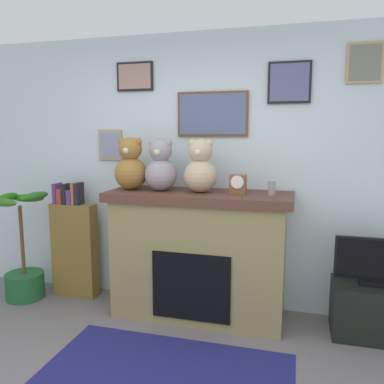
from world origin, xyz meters
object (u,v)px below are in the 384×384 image
at_px(television, 373,262).
at_px(mantel_clock, 238,184).
at_px(candle_jar, 272,188).
at_px(teddy_bear_brown, 161,168).
at_px(tv_stand, 370,310).
at_px(teddy_bear_grey, 200,168).
at_px(bookshelf, 74,245).
at_px(fireplace, 199,254).
at_px(teddy_bear_tan, 131,166).
at_px(potted_plant, 23,265).

relative_size(television, mantel_clock, 3.65).
bearing_deg(candle_jar, teddy_bear_brown, -179.97).
xyz_separation_m(tv_stand, teddy_bear_grey, (-1.45, -0.01, 1.14)).
height_order(candle_jar, teddy_bear_grey, teddy_bear_grey).
bearing_deg(teddy_bear_brown, tv_stand, 0.17).
bearing_deg(teddy_bear_grey, bookshelf, 175.57).
bearing_deg(tv_stand, fireplace, 179.49).
height_order(fireplace, teddy_bear_tan, teddy_bear_tan).
distance_m(bookshelf, candle_jar, 2.10).
bearing_deg(fireplace, teddy_bear_grey, -52.07).
xyz_separation_m(potted_plant, teddy_bear_brown, (1.45, 0.11, 1.02)).
relative_size(teddy_bear_brown, teddy_bear_grey, 1.00).
bearing_deg(teddy_bear_tan, tv_stand, 0.14).
distance_m(bookshelf, television, 2.81).
bearing_deg(potted_plant, bookshelf, 24.75).
relative_size(teddy_bear_tan, teddy_bear_brown, 1.03).
xyz_separation_m(tv_stand, television, (0.00, -0.00, 0.41)).
xyz_separation_m(bookshelf, teddy_bear_grey, (1.36, -0.11, 0.84)).
xyz_separation_m(television, teddy_bear_brown, (-1.82, -0.00, 0.73)).
bearing_deg(television, teddy_bear_brown, -179.88).
relative_size(bookshelf, potted_plant, 1.07).
bearing_deg(fireplace, teddy_bear_brown, -177.05).
bearing_deg(tv_stand, candle_jar, -179.67).
relative_size(fireplace, mantel_clock, 9.99).
distance_m(tv_stand, teddy_bear_brown, 2.14).
bearing_deg(mantel_clock, candle_jar, 0.33).
bearing_deg(television, fireplace, 179.43).
height_order(bookshelf, teddy_bear_tan, teddy_bear_tan).
xyz_separation_m(fireplace, tv_stand, (1.46, -0.01, -0.36)).
relative_size(mantel_clock, teddy_bear_tan, 0.34).
bearing_deg(teddy_bear_grey, television, 0.15).
bearing_deg(mantel_clock, fireplace, 176.82).
bearing_deg(mantel_clock, potted_plant, -177.18).
bearing_deg(potted_plant, television, 1.95).
xyz_separation_m(bookshelf, potted_plant, (-0.46, -0.21, -0.18)).
distance_m(tv_stand, teddy_bear_tan, 2.40).
xyz_separation_m(bookshelf, mantel_clock, (1.69, -0.11, 0.71)).
distance_m(television, candle_jar, 1.01).
bearing_deg(teddy_bear_grey, potted_plant, -176.63).
xyz_separation_m(tv_stand, teddy_bear_tan, (-2.11, -0.01, 1.15)).
bearing_deg(tv_stand, mantel_clock, -179.67).
distance_m(bookshelf, teddy_bear_brown, 1.30).
height_order(television, candle_jar, candle_jar).
relative_size(bookshelf, mantel_clock, 7.19).
bearing_deg(bookshelf, tv_stand, -2.04).
bearing_deg(television, bookshelf, 177.93).
height_order(potted_plant, television, potted_plant).
distance_m(bookshelf, mantel_clock, 1.84).
distance_m(bookshelf, tv_stand, 2.82).
height_order(fireplace, candle_jar, candle_jar).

